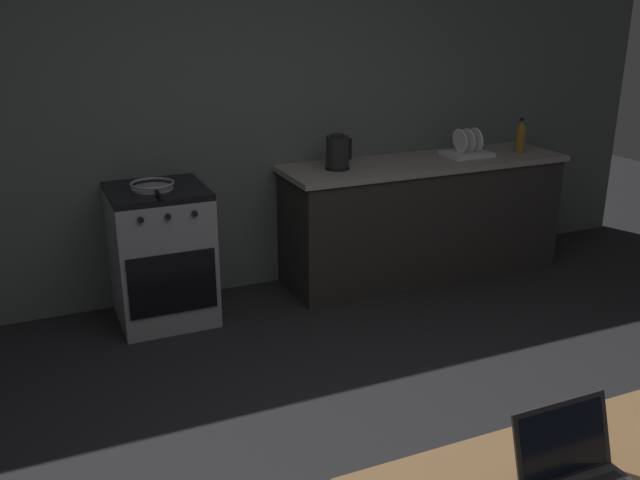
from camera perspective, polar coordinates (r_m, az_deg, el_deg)
The scene contains 7 objects.
back_wall at distance 4.97m, azimuth -3.82°, elevation 10.87°, with size 6.40×0.10×2.59m, color #515855.
kitchen_counter at distance 5.30m, azimuth 8.33°, elevation 1.82°, with size 2.16×0.64×0.89m.
stove_oven at distance 4.61m, azimuth -12.83°, elevation -1.17°, with size 0.60×0.62×0.89m.
electric_kettle at distance 4.83m, azimuth 1.44°, elevation 7.17°, with size 0.19×0.17×0.25m.
bottle at distance 5.60m, azimuth 16.10°, elevation 8.17°, with size 0.07×0.07×0.26m.
frying_pan at distance 4.45m, azimuth -13.55°, elevation 4.36°, with size 0.27×0.45×0.05m.
dish_rack at distance 5.38m, azimuth 11.96°, elevation 7.25°, with size 0.34×0.26×0.21m.
Camera 1 is at (-1.38, -2.00, 2.01)m, focal length 39.10 mm.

